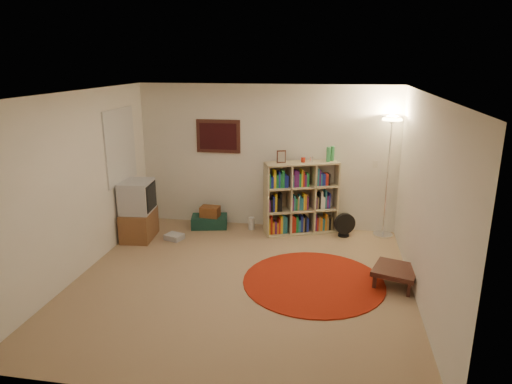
% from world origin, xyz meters
% --- Properties ---
extents(room, '(4.54, 4.54, 2.54)m').
position_xyz_m(room, '(-0.05, 0.05, 1.26)').
color(room, '#9D7E5C').
rests_on(room, ground).
extents(bookshelf, '(1.29, 0.78, 1.49)m').
position_xyz_m(bookshelf, '(0.62, 1.99, 0.60)').
color(bookshelf, tan).
rests_on(bookshelf, ground).
extents(floor_lamp, '(0.43, 0.43, 2.04)m').
position_xyz_m(floor_lamp, '(2.04, 2.06, 1.70)').
color(floor_lamp, white).
rests_on(floor_lamp, ground).
extents(floor_fan, '(0.36, 0.25, 0.41)m').
position_xyz_m(floor_fan, '(1.39, 1.91, 0.21)').
color(floor_fan, black).
rests_on(floor_fan, ground).
extents(tv_stand, '(0.54, 0.72, 0.99)m').
position_xyz_m(tv_stand, '(-1.99, 1.26, 0.48)').
color(tv_stand, brown).
rests_on(tv_stand, ground).
extents(dvd_box, '(0.33, 0.30, 0.09)m').
position_xyz_m(dvd_box, '(-1.41, 1.30, 0.05)').
color(dvd_box, '#B9B9BE').
rests_on(dvd_box, ground).
extents(suitcase, '(0.69, 0.52, 0.20)m').
position_xyz_m(suitcase, '(-0.98, 1.98, 0.10)').
color(suitcase, '#13352B').
rests_on(suitcase, ground).
extents(wicker_basket, '(0.34, 0.25, 0.19)m').
position_xyz_m(wicker_basket, '(-0.96, 1.96, 0.29)').
color(wicker_basket, brown).
rests_on(wicker_basket, suitcase).
extents(paper_towel, '(0.13, 0.13, 0.22)m').
position_xyz_m(paper_towel, '(-0.22, 1.97, 0.11)').
color(paper_towel, silver).
rests_on(paper_towel, ground).
extents(red_rug, '(1.91, 1.91, 0.02)m').
position_xyz_m(red_rug, '(0.96, 0.16, 0.01)').
color(red_rug, maroon).
rests_on(red_rug, ground).
extents(side_table, '(0.69, 0.69, 0.25)m').
position_xyz_m(side_table, '(2.03, 0.25, 0.21)').
color(side_table, '#351812').
rests_on(side_table, ground).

